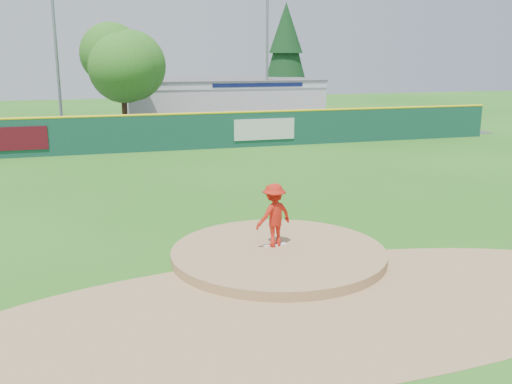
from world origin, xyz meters
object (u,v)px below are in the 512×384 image
object	(u,v)px
conifer_tree	(286,51)
light_pole_left	(55,41)
light_pole_right	(267,50)
pool_building_grp	(220,100)
deciduous_tree	(122,65)
van	(140,129)
pitcher	(274,215)

from	to	relation	value
conifer_tree	light_pole_left	distance (m)	21.03
conifer_tree	light_pole_left	size ratio (longest dim) A/B	0.86
light_pole_right	conifer_tree	bearing A→B (deg)	60.26
pool_building_grp	light_pole_left	bearing A→B (deg)	-157.40
deciduous_tree	conifer_tree	xyz separation A→B (m)	(15.00, 11.00, 0.99)
van	light_pole_left	size ratio (longest dim) A/B	0.38
pool_building_grp	deciduous_tree	size ratio (longest dim) A/B	2.07
van	light_pole_left	world-z (taller)	light_pole_left
deciduous_tree	pitcher	bearing A→B (deg)	-85.44
pitcher	light_pole_left	distance (m)	27.81
deciduous_tree	conifer_tree	distance (m)	18.63
pitcher	light_pole_left	bearing A→B (deg)	-98.01
van	pool_building_grp	distance (m)	11.28
van	pool_building_grp	xyz separation A→B (m)	(7.20, 8.62, 1.06)
conifer_tree	van	bearing A→B (deg)	-138.35
pool_building_grp	conifer_tree	size ratio (longest dim) A/B	1.60
deciduous_tree	light_pole_left	distance (m)	4.72
light_pole_left	light_pole_right	xyz separation A→B (m)	(15.00, 2.00, -0.51)
light_pole_left	van	bearing A→B (deg)	-37.09
light_pole_left	light_pole_right	world-z (taller)	light_pole_left
deciduous_tree	conifer_tree	bearing A→B (deg)	36.25
pool_building_grp	deciduous_tree	distance (m)	11.01
deciduous_tree	conifer_tree	world-z (taller)	conifer_tree
light_pole_left	pool_building_grp	bearing A→B (deg)	22.60
pitcher	conifer_tree	world-z (taller)	conifer_tree
pitcher	deciduous_tree	xyz separation A→B (m)	(-1.97, 24.70, 3.48)
pool_building_grp	light_pole_left	size ratio (longest dim) A/B	1.38
pool_building_grp	light_pole_right	bearing A→B (deg)	-44.95
pool_building_grp	conifer_tree	world-z (taller)	conifer_tree
pool_building_grp	deciduous_tree	xyz separation A→B (m)	(-8.00, -6.99, 2.89)
pool_building_grp	light_pole_right	world-z (taller)	light_pole_right
pitcher	light_pole_left	world-z (taller)	light_pole_left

